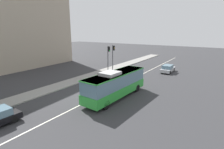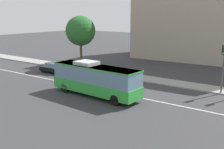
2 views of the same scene
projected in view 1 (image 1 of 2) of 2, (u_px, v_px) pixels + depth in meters
name	position (u px, v px, depth m)	size (l,w,h in m)	color
ground_plane	(100.00, 95.00, 22.20)	(160.00, 160.00, 0.00)	#333335
sidewalk_kerb	(61.00, 85.00, 26.09)	(80.00, 2.86, 0.14)	gray
lane_centre_line	(100.00, 95.00, 22.20)	(76.00, 0.16, 0.01)	silver
transit_bus	(116.00, 83.00, 21.17)	(10.11, 3.00, 3.46)	green
sedan_silver	(168.00, 69.00, 34.40)	(4.50, 1.83, 1.46)	#B7BABF
traffic_light_near_corner	(113.00, 53.00, 34.95)	(0.33, 0.62, 5.20)	#47474C
traffic_light_mid_block	(109.00, 55.00, 33.33)	(0.33, 0.62, 5.20)	#47474C
office_block_background	(1.00, 20.00, 37.79)	(27.13, 16.80, 20.40)	tan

